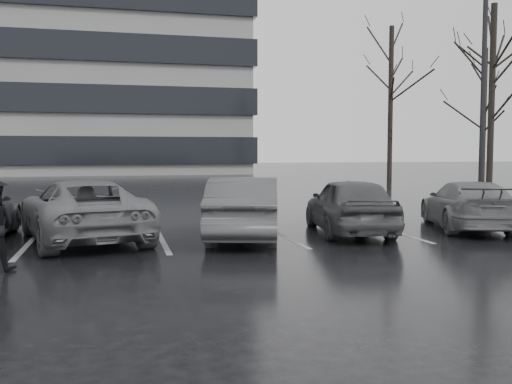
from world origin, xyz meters
The scene contains 10 objects.
ground centered at (0.00, 0.00, 0.00)m, with size 160.00×160.00×0.00m, color black.
car_main centered at (2.26, 1.89, 0.68)m, with size 1.61×3.99×1.36m, color black.
car_west_a centered at (-0.37, 1.73, 0.70)m, with size 1.48×4.23×1.39m, color #2C2C2E.
car_west_b centered at (-3.89, 2.28, 0.67)m, with size 2.24×4.85×1.35m, color #4C4C4F.
car_east centered at (5.48, 1.90, 0.61)m, with size 1.71×4.20×1.22m, color #4C4C4F.
lamp_post centered at (9.20, 6.63, 4.42)m, with size 0.53×0.53×9.66m.
stall_stripes centered at (-0.80, 2.50, 0.00)m, with size 19.72×5.00×0.00m.
tree_east centered at (12.00, 10.00, 4.00)m, with size 0.26×0.26×8.00m, color black.
tree_ne centered at (14.50, 14.00, 3.50)m, with size 0.26×0.26×7.00m, color black.
tree_north centered at (11.00, 17.00, 4.25)m, with size 0.26×0.26×8.50m, color black.
Camera 1 is at (-3.17, -10.76, 1.98)m, focal length 40.00 mm.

